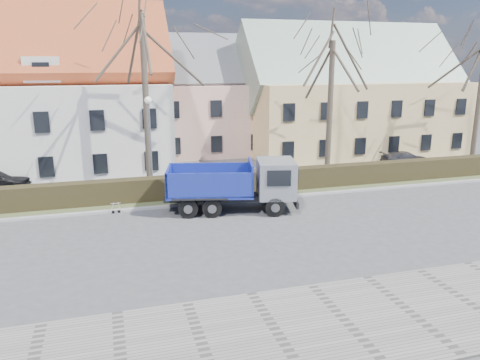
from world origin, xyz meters
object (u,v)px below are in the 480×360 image
object	(u,v)px
dump_truck	(227,185)
parked_car_b	(406,159)
cart_frame	(112,208)
streetlight	(150,147)

from	to	relation	value
dump_truck	parked_car_b	xyz separation A→B (m)	(15.65, 6.67, -0.85)
dump_truck	cart_frame	size ratio (longest dim) A/B	10.18
streetlight	parked_car_b	distance (m)	19.55
dump_truck	streetlight	xyz separation A→B (m)	(-3.54, 3.86, 1.53)
streetlight	cart_frame	xyz separation A→B (m)	(-2.37, -2.67, -2.62)
streetlight	parked_car_b	world-z (taller)	streetlight
dump_truck	streetlight	size ratio (longest dim) A/B	1.20
streetlight	cart_frame	world-z (taller)	streetlight
streetlight	parked_car_b	bearing A→B (deg)	8.34
dump_truck	cart_frame	bearing A→B (deg)	-178.20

